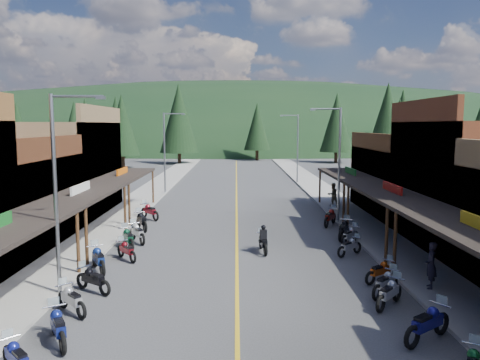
{
  "coord_description": "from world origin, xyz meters",
  "views": [
    {
      "loc": [
        -0.04,
        -24.11,
        6.82
      ],
      "look_at": [
        0.24,
        8.2,
        3.0
      ],
      "focal_mm": 35.0,
      "sensor_mm": 36.0,
      "label": 1
    }
  ],
  "objects_px": {
    "bike_west_7": "(127,250)",
    "pedestrian_east_a": "(431,265)",
    "pine_10": "(122,125)",
    "bike_east_3": "(428,322)",
    "streetlight_2": "(337,159)",
    "pine_0": "(17,127)",
    "pine_8": "(75,131)",
    "pine_9": "(399,128)",
    "bike_west_11": "(150,211)",
    "bike_east_6": "(381,270)",
    "pedestrian_east_b": "(333,194)",
    "bike_west_9": "(137,232)",
    "bike_west_8": "(128,237)",
    "streetlight_0": "(59,186)",
    "bike_east_4": "(389,292)",
    "pine_2": "(179,118)",
    "streetlight_3": "(296,145)",
    "bike_east_5": "(385,282)",
    "pine_1": "(116,123)",
    "pine_6": "(480,127)",
    "shop_east_3": "(416,181)",
    "bike_east_9": "(344,228)",
    "pine_7": "(86,123)",
    "bike_west_3": "(58,325)",
    "bike_east_7": "(350,246)",
    "shop_west_3": "(55,169)",
    "bike_east_10": "(330,216)",
    "pine_4": "(337,122)",
    "pine_3": "(257,127)",
    "bike_west_5": "(93,279)",
    "pine_11": "(387,122)",
    "streetlight_1": "(166,149)",
    "bike_west_6": "(98,258)",
    "bike_west_4": "(72,298)",
    "pine_5": "(402,119)"
  },
  "relations": [
    {
      "from": "pine_5",
      "to": "bike_west_5",
      "type": "bearing_deg",
      "value": -117.2
    },
    {
      "from": "streetlight_2",
      "to": "pine_0",
      "type": "relative_size",
      "value": 0.73
    },
    {
      "from": "bike_west_11",
      "to": "bike_east_6",
      "type": "xyz_separation_m",
      "value": [
        12.54,
        -13.71,
        -0.12
      ]
    },
    {
      "from": "pine_10",
      "to": "bike_east_3",
      "type": "bearing_deg",
      "value": -68.24
    },
    {
      "from": "bike_west_3",
      "to": "bike_west_8",
      "type": "distance_m",
      "value": 11.41
    },
    {
      "from": "bike_west_3",
      "to": "bike_west_5",
      "type": "relative_size",
      "value": 1.06
    },
    {
      "from": "pine_0",
      "to": "bike_east_3",
      "type": "bearing_deg",
      "value": -57.46
    },
    {
      "from": "pine_2",
      "to": "pedestrian_east_b",
      "type": "xyz_separation_m",
      "value": [
        17.95,
        -43.97,
        -6.89
      ]
    },
    {
      "from": "streetlight_0",
      "to": "bike_east_4",
      "type": "xyz_separation_m",
      "value": [
        12.66,
        -1.26,
        -3.87
      ]
    },
    {
      "from": "pine_2",
      "to": "streetlight_1",
      "type": "bearing_deg",
      "value": -85.16
    },
    {
      "from": "pine_8",
      "to": "bike_west_9",
      "type": "relative_size",
      "value": 4.52
    },
    {
      "from": "pedestrian_east_a",
      "to": "pedestrian_east_b",
      "type": "xyz_separation_m",
      "value": [
        0.01,
        19.64,
        -0.01
      ]
    },
    {
      "from": "pine_1",
      "to": "pine_6",
      "type": "xyz_separation_m",
      "value": [
        70.0,
        -6.0,
        -0.75
      ]
    },
    {
      "from": "pine_2",
      "to": "pine_7",
      "type": "xyz_separation_m",
      "value": [
        -22.0,
        18.0,
        -0.75
      ]
    },
    {
      "from": "shop_east_3",
      "to": "bike_west_9",
      "type": "xyz_separation_m",
      "value": [
        -19.53,
        -8.78,
        -1.9
      ]
    },
    {
      "from": "bike_east_3",
      "to": "bike_east_5",
      "type": "height_order",
      "value": "bike_east_3"
    },
    {
      "from": "pine_0",
      "to": "pine_10",
      "type": "relative_size",
      "value": 0.95
    },
    {
      "from": "streetlight_0",
      "to": "streetlight_1",
      "type": "bearing_deg",
      "value": 90.0
    },
    {
      "from": "bike_west_3",
      "to": "pine_4",
      "type": "bearing_deg",
      "value": 41.74
    },
    {
      "from": "bike_west_7",
      "to": "pine_11",
      "type": "bearing_deg",
      "value": 18.4
    },
    {
      "from": "pine_2",
      "to": "streetlight_3",
      "type": "bearing_deg",
      "value": -58.81
    },
    {
      "from": "pine_1",
      "to": "bike_west_11",
      "type": "relative_size",
      "value": 5.44
    },
    {
      "from": "pine_4",
      "to": "bike_west_9",
      "type": "height_order",
      "value": "pine_4"
    },
    {
      "from": "streetlight_3",
      "to": "pine_10",
      "type": "xyz_separation_m",
      "value": [
        -24.95,
        20.0,
        2.32
      ]
    },
    {
      "from": "pine_8",
      "to": "bike_west_7",
      "type": "height_order",
      "value": "pine_8"
    },
    {
      "from": "pine_11",
      "to": "bike_west_7",
      "type": "bearing_deg",
      "value": -123.25
    },
    {
      "from": "pine_10",
      "to": "bike_east_9",
      "type": "height_order",
      "value": "pine_10"
    },
    {
      "from": "pine_8",
      "to": "pine_9",
      "type": "xyz_separation_m",
      "value": [
        46.0,
        5.0,
        0.4
      ]
    },
    {
      "from": "shop_west_3",
      "to": "bike_east_10",
      "type": "height_order",
      "value": "shop_west_3"
    },
    {
      "from": "bike_west_7",
      "to": "pedestrian_east_a",
      "type": "xyz_separation_m",
      "value": [
        13.53,
        -4.58,
        0.56
      ]
    },
    {
      "from": "streetlight_0",
      "to": "bike_west_11",
      "type": "bearing_deg",
      "value": 87.54
    },
    {
      "from": "bike_west_3",
      "to": "bike_east_7",
      "type": "distance_m",
      "value": 15.17
    },
    {
      "from": "pedestrian_east_b",
      "to": "bike_west_9",
      "type": "bearing_deg",
      "value": 19.52
    },
    {
      "from": "bike_east_5",
      "to": "bike_west_6",
      "type": "bearing_deg",
      "value": -150.44
    },
    {
      "from": "bike_east_5",
      "to": "bike_east_9",
      "type": "bearing_deg",
      "value": 131.05
    },
    {
      "from": "pine_8",
      "to": "bike_west_11",
      "type": "bearing_deg",
      "value": -62.95
    },
    {
      "from": "shop_east_3",
      "to": "bike_east_5",
      "type": "height_order",
      "value": "shop_east_3"
    },
    {
      "from": "streetlight_2",
      "to": "bike_west_7",
      "type": "xyz_separation_m",
      "value": [
        -12.54,
        -9.02,
        -3.91
      ]
    },
    {
      "from": "pine_0",
      "to": "bike_west_7",
      "type": "xyz_separation_m",
      "value": [
        34.42,
        -63.02,
        -5.93
      ]
    },
    {
      "from": "pine_3",
      "to": "pine_6",
      "type": "xyz_separation_m",
      "value": [
        42.0,
        -2.0,
        0.0
      ]
    },
    {
      "from": "pine_7",
      "to": "bike_east_10",
      "type": "bearing_deg",
      "value": -60.93
    },
    {
      "from": "pine_6",
      "to": "bike_east_4",
      "type": "bearing_deg",
      "value": -119.49
    },
    {
      "from": "bike_west_8",
      "to": "pedestrian_east_a",
      "type": "xyz_separation_m",
      "value": [
        13.97,
        -6.84,
        0.48
      ]
    },
    {
      "from": "bike_east_7",
      "to": "pine_6",
      "type": "bearing_deg",
      "value": 108.65
    },
    {
      "from": "pine_9",
      "to": "pine_10",
      "type": "xyz_separation_m",
      "value": [
        -42.0,
        5.0,
        0.4
      ]
    },
    {
      "from": "shop_west_3",
      "to": "pedestrian_east_a",
      "type": "bearing_deg",
      "value": -37.89
    },
    {
      "from": "streetlight_2",
      "to": "pedestrian_east_b",
      "type": "distance_m",
      "value": 6.98
    },
    {
      "from": "streetlight_1",
      "to": "bike_west_3",
      "type": "relative_size",
      "value": 3.66
    },
    {
      "from": "pine_1",
      "to": "pine_9",
      "type": "distance_m",
      "value": 54.13
    },
    {
      "from": "pine_4",
      "to": "bike_west_4",
      "type": "distance_m",
      "value": 72.21
    }
  ]
}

